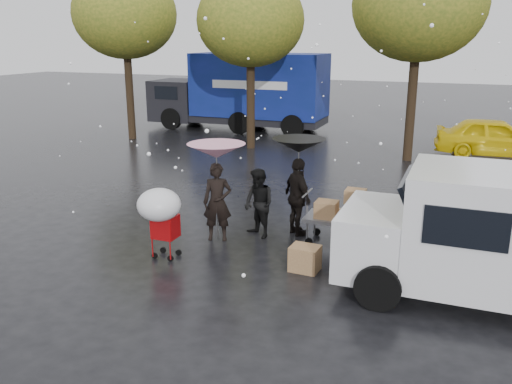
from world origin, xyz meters
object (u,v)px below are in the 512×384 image
at_px(yellow_taxi, 495,137).
at_px(shopping_cart, 160,209).
at_px(blue_truck, 243,92).
at_px(white_van, 505,236).
at_px(person_black, 298,197).
at_px(vendor_cart, 345,212).
at_px(person_pink, 217,202).

bearing_deg(yellow_taxi, shopping_cart, 148.38).
xyz_separation_m(blue_truck, yellow_taxi, (10.84, -2.13, -1.05)).
height_order(shopping_cart, white_van, white_van).
bearing_deg(white_van, person_black, 155.57).
relative_size(person_black, shopping_cart, 1.18).
relative_size(person_black, vendor_cart, 1.14).
distance_m(shopping_cart, blue_truck, 15.55).
height_order(person_pink, blue_truck, blue_truck).
height_order(vendor_cart, shopping_cart, shopping_cart).
height_order(blue_truck, yellow_taxi, blue_truck).
distance_m(person_black, blue_truck, 14.16).
bearing_deg(white_van, blue_truck, 126.51).
height_order(person_black, white_van, white_van).
xyz_separation_m(vendor_cart, blue_truck, (-7.69, 12.73, 1.03)).
bearing_deg(shopping_cart, yellow_taxi, 63.70).
xyz_separation_m(person_pink, white_van, (5.54, -0.91, 0.32)).
xyz_separation_m(vendor_cart, shopping_cart, (-3.14, -2.12, 0.34)).
bearing_deg(blue_truck, white_van, -53.49).
distance_m(person_pink, vendor_cart, 2.70).
relative_size(person_pink, person_black, 0.97).
bearing_deg(shopping_cart, person_pink, 69.38).
height_order(vendor_cart, yellow_taxi, yellow_taxi).
relative_size(person_pink, white_van, 0.34).
bearing_deg(blue_truck, vendor_cart, -58.88).
xyz_separation_m(person_black, white_van, (4.04, -1.83, 0.30)).
xyz_separation_m(person_pink, yellow_taxi, (5.76, 11.31, -0.13)).
bearing_deg(yellow_taxi, person_black, 152.38).
height_order(person_black, blue_truck, blue_truck).
relative_size(vendor_cart, blue_truck, 0.18).
xyz_separation_m(vendor_cart, white_van, (2.93, -1.61, 0.43)).
distance_m(white_van, blue_truck, 17.86).
xyz_separation_m(person_pink, vendor_cart, (2.61, 0.70, -0.12)).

